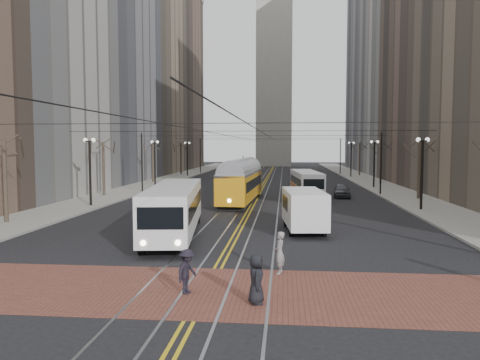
% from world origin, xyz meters
% --- Properties ---
extents(ground, '(260.00, 260.00, 0.00)m').
position_xyz_m(ground, '(0.00, 0.00, 0.00)').
color(ground, black).
rests_on(ground, ground).
extents(sidewalk_left, '(5.00, 140.00, 0.15)m').
position_xyz_m(sidewalk_left, '(-15.00, 45.00, 0.07)').
color(sidewalk_left, gray).
rests_on(sidewalk_left, ground).
extents(sidewalk_right, '(5.00, 140.00, 0.15)m').
position_xyz_m(sidewalk_right, '(15.00, 45.00, 0.07)').
color(sidewalk_right, gray).
rests_on(sidewalk_right, ground).
extents(crosswalk_band, '(25.00, 6.00, 0.01)m').
position_xyz_m(crosswalk_band, '(0.00, -4.00, 0.01)').
color(crosswalk_band, brown).
rests_on(crosswalk_band, ground).
extents(streetcar_rails, '(4.80, 130.00, 0.02)m').
position_xyz_m(streetcar_rails, '(0.00, 45.00, 0.00)').
color(streetcar_rails, gray).
rests_on(streetcar_rails, ground).
extents(centre_lines, '(0.42, 130.00, 0.01)m').
position_xyz_m(centre_lines, '(0.00, 45.00, 0.01)').
color(centre_lines, gold).
rests_on(centre_lines, ground).
extents(building_left_mid, '(16.00, 20.00, 34.00)m').
position_xyz_m(building_left_mid, '(-25.50, 46.00, 17.00)').
color(building_left_mid, slate).
rests_on(building_left_mid, ground).
extents(building_left_midfar, '(20.00, 20.00, 52.00)m').
position_xyz_m(building_left_midfar, '(-27.50, 66.00, 26.00)').
color(building_left_midfar, '#85725C').
rests_on(building_left_midfar, ground).
extents(building_left_far, '(16.00, 20.00, 40.00)m').
position_xyz_m(building_left_far, '(-25.50, 86.00, 20.00)').
color(building_left_far, brown).
rests_on(building_left_far, ground).
extents(building_right_mid, '(16.00, 20.00, 34.00)m').
position_xyz_m(building_right_mid, '(25.50, 46.00, 17.00)').
color(building_right_mid, brown).
rests_on(building_right_mid, ground).
extents(building_right_midfar, '(20.00, 20.00, 52.00)m').
position_xyz_m(building_right_midfar, '(27.50, 66.00, 26.00)').
color(building_right_midfar, '#A7A49D').
rests_on(building_right_midfar, ground).
extents(building_right_far, '(16.00, 20.00, 40.00)m').
position_xyz_m(building_right_far, '(25.50, 86.00, 20.00)').
color(building_right_far, slate).
rests_on(building_right_far, ground).
extents(clock_tower, '(12.00, 12.00, 66.00)m').
position_xyz_m(clock_tower, '(0.00, 102.00, 35.96)').
color(clock_tower, '#B2AFA5').
rests_on(clock_tower, ground).
extents(lamp_posts, '(27.60, 57.20, 5.60)m').
position_xyz_m(lamp_posts, '(-0.00, 28.75, 2.80)').
color(lamp_posts, black).
rests_on(lamp_posts, ground).
extents(street_trees, '(31.68, 53.28, 5.60)m').
position_xyz_m(street_trees, '(0.00, 35.25, 2.80)').
color(street_trees, '#382D23').
rests_on(street_trees, ground).
extents(trolley_wires, '(25.96, 120.00, 6.60)m').
position_xyz_m(trolley_wires, '(0.00, 34.83, 3.77)').
color(trolley_wires, black).
rests_on(trolley_wires, ground).
extents(transit_bus, '(3.91, 11.94, 2.93)m').
position_xyz_m(transit_bus, '(-3.50, 5.88, 1.47)').
color(transit_bus, silver).
rests_on(transit_bus, ground).
extents(streetcar, '(3.12, 13.37, 3.13)m').
position_xyz_m(streetcar, '(-1.19, 22.61, 1.56)').
color(streetcar, orange).
rests_on(streetcar, ground).
extents(rear_bus, '(3.09, 10.28, 2.64)m').
position_xyz_m(rear_bus, '(5.00, 27.20, 1.32)').
color(rear_bus, white).
rests_on(rear_bus, ground).
extents(cargo_van, '(2.71, 5.85, 2.51)m').
position_xyz_m(cargo_van, '(4.00, 8.14, 1.25)').
color(cargo_van, white).
rests_on(cargo_van, ground).
extents(sedan_grey, '(1.87, 4.04, 1.34)m').
position_xyz_m(sedan_grey, '(8.61, 27.72, 0.67)').
color(sedan_grey, '#46484E').
rests_on(sedan_grey, ground).
extents(sedan_silver, '(1.96, 4.78, 1.54)m').
position_xyz_m(sedan_silver, '(6.45, 42.26, 0.77)').
color(sedan_silver, '#B4B7BD').
rests_on(sedan_silver, ground).
extents(pedestrian_a, '(0.61, 0.86, 1.65)m').
position_xyz_m(pedestrian_a, '(1.90, -5.23, 0.84)').
color(pedestrian_a, black).
rests_on(pedestrian_a, crosswalk_band).
extents(pedestrian_b, '(0.50, 0.68, 1.72)m').
position_xyz_m(pedestrian_b, '(2.63, -1.50, 0.87)').
color(pedestrian_b, gray).
rests_on(pedestrian_b, crosswalk_band).
extents(pedestrian_d, '(0.91, 1.16, 1.59)m').
position_xyz_m(pedestrian_d, '(-0.60, -4.41, 0.81)').
color(pedestrian_d, black).
rests_on(pedestrian_d, crosswalk_band).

